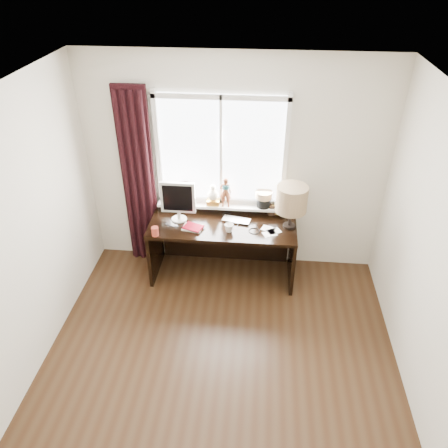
# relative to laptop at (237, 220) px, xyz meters

# --- Properties ---
(floor) EXTENTS (3.50, 4.00, 0.00)m
(floor) POSITION_rel_laptop_xyz_m (-0.06, -1.71, -0.76)
(floor) COLOR #321C0E
(floor) RESTS_ON ground
(ceiling) EXTENTS (3.50, 4.00, 0.00)m
(ceiling) POSITION_rel_laptop_xyz_m (-0.06, -1.71, 1.84)
(ceiling) COLOR white
(ceiling) RESTS_ON wall_back
(wall_back) EXTENTS (3.50, 0.00, 2.60)m
(wall_back) POSITION_rel_laptop_xyz_m (-0.06, 0.29, 0.54)
(wall_back) COLOR beige
(wall_back) RESTS_ON ground
(wall_left) EXTENTS (0.00, 4.00, 2.60)m
(wall_left) POSITION_rel_laptop_xyz_m (-1.81, -1.71, 0.54)
(wall_left) COLOR beige
(wall_left) RESTS_ON ground
(laptop) EXTENTS (0.36, 0.27, 0.03)m
(laptop) POSITION_rel_laptop_xyz_m (0.00, 0.00, 0.00)
(laptop) COLOR silver
(laptop) RESTS_ON desk
(mug) EXTENTS (0.14, 0.14, 0.10)m
(mug) POSITION_rel_laptop_xyz_m (-0.07, -0.22, 0.04)
(mug) COLOR white
(mug) RESTS_ON desk
(red_cup) EXTENTS (0.08, 0.08, 0.10)m
(red_cup) POSITION_rel_laptop_xyz_m (-0.88, -0.38, 0.04)
(red_cup) COLOR maroon
(red_cup) RESTS_ON desk
(window) EXTENTS (1.52, 0.20, 1.40)m
(window) POSITION_rel_laptop_xyz_m (-0.20, 0.24, 0.54)
(window) COLOR white
(window) RESTS_ON ground
(curtain) EXTENTS (0.38, 0.09, 2.25)m
(curtain) POSITION_rel_laptop_xyz_m (-1.19, 0.20, 0.35)
(curtain) COLOR black
(curtain) RESTS_ON floor
(desk) EXTENTS (1.70, 0.70, 0.75)m
(desk) POSITION_rel_laptop_xyz_m (-0.16, 0.02, -0.26)
(desk) COLOR black
(desk) RESTS_ON floor
(monitor) EXTENTS (0.40, 0.18, 0.49)m
(monitor) POSITION_rel_laptop_xyz_m (-0.68, -0.03, 0.27)
(monitor) COLOR beige
(monitor) RESTS_ON desk
(notebook_stack) EXTENTS (0.26, 0.21, 0.03)m
(notebook_stack) POSITION_rel_laptop_xyz_m (-0.49, -0.20, 0.00)
(notebook_stack) COLOR beige
(notebook_stack) RESTS_ON desk
(brush_holder) EXTENTS (0.09, 0.09, 0.25)m
(brush_holder) POSITION_rel_laptop_xyz_m (0.40, 0.19, 0.05)
(brush_holder) COLOR black
(brush_holder) RESTS_ON desk
(icon_frame) EXTENTS (0.10, 0.02, 0.13)m
(icon_frame) POSITION_rel_laptop_xyz_m (0.45, 0.18, 0.05)
(icon_frame) COLOR gold
(icon_frame) RESTS_ON desk
(table_lamp) EXTENTS (0.35, 0.35, 0.52)m
(table_lamp) POSITION_rel_laptop_xyz_m (0.61, -0.07, 0.35)
(table_lamp) COLOR black
(table_lamp) RESTS_ON desk
(loose_papers) EXTENTS (0.25, 0.26, 0.00)m
(loose_papers) POSITION_rel_laptop_xyz_m (0.40, -0.18, -0.01)
(loose_papers) COLOR white
(loose_papers) RESTS_ON desk
(desk_cables) EXTENTS (0.48, 0.46, 0.01)m
(desk_cables) POSITION_rel_laptop_xyz_m (0.08, -0.06, -0.01)
(desk_cables) COLOR black
(desk_cables) RESTS_ON desk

